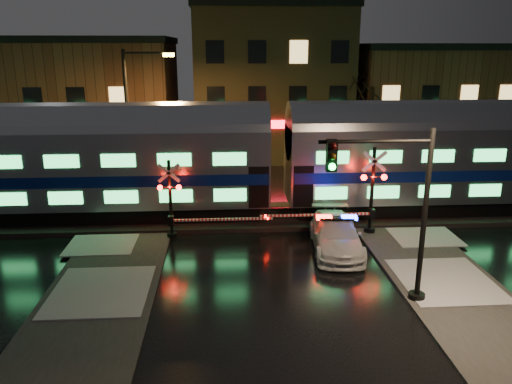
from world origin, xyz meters
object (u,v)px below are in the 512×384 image
police_car (336,235)px  crossing_signal_right (365,200)px  traffic_light (397,214)px  crossing_signal_left (178,208)px  streetlight (133,116)px

police_car → crossing_signal_right: (1.73, 1.81, 1.03)m
police_car → crossing_signal_right: crossing_signal_right is taller
crossing_signal_right → police_car: bearing=-133.8°
traffic_light → police_car: bearing=88.2°
police_car → traffic_light: size_ratio=0.84×
police_car → crossing_signal_left: crossing_signal_left is taller
crossing_signal_right → crossing_signal_left: 8.78m
police_car → streetlight: size_ratio=0.60×
crossing_signal_left → traffic_light: traffic_light is taller
crossing_signal_left → traffic_light: 10.49m
crossing_signal_right → traffic_light: size_ratio=0.97×
police_car → crossing_signal_right: bearing=51.0°
police_car → streetlight: bearing=144.6°
police_car → crossing_signal_left: 7.32m
crossing_signal_right → crossing_signal_left: (-8.78, -0.01, -0.21)m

